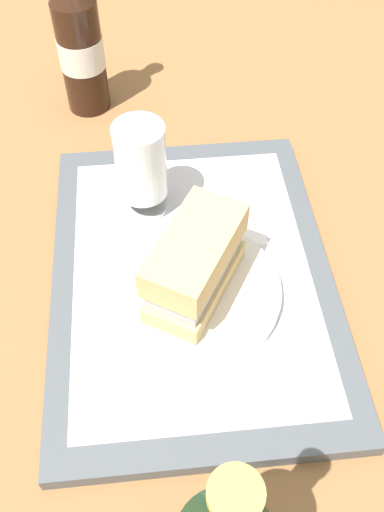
# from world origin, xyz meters

# --- Properties ---
(ground_plane) EXTENTS (3.00, 3.00, 0.00)m
(ground_plane) POSITION_xyz_m (0.00, 0.00, 0.00)
(ground_plane) COLOR olive
(tray) EXTENTS (0.44, 0.32, 0.02)m
(tray) POSITION_xyz_m (0.00, 0.00, 0.01)
(tray) COLOR #4C5156
(tray) RESTS_ON ground_plane
(placemat) EXTENTS (0.38, 0.27, 0.00)m
(placemat) POSITION_xyz_m (0.00, 0.00, 0.02)
(placemat) COLOR silver
(placemat) RESTS_ON tray
(plate) EXTENTS (0.19, 0.19, 0.01)m
(plate) POSITION_xyz_m (-0.03, -0.00, 0.03)
(plate) COLOR silver
(plate) RESTS_ON placemat
(sandwich) EXTENTS (0.14, 0.12, 0.08)m
(sandwich) POSITION_xyz_m (-0.03, -0.01, 0.08)
(sandwich) COLOR tan
(sandwich) RESTS_ON plate
(beer_glass) EXTENTS (0.06, 0.06, 0.12)m
(beer_glass) POSITION_xyz_m (0.11, 0.05, 0.09)
(beer_glass) COLOR silver
(beer_glass) RESTS_ON placemat
(napkin_folded) EXTENTS (0.09, 0.07, 0.01)m
(napkin_folded) POSITION_xyz_m (0.07, -0.06, 0.02)
(napkin_folded) COLOR white
(napkin_folded) RESTS_ON placemat
(beer_bottle) EXTENTS (0.07, 0.07, 0.27)m
(beer_bottle) POSITION_xyz_m (0.35, 0.12, 0.10)
(beer_bottle) COLOR black
(beer_bottle) RESTS_ON ground_plane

